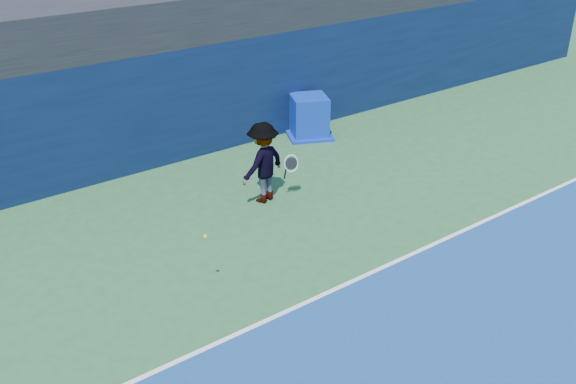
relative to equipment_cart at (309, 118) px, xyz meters
name	(u,v)px	position (x,y,z in m)	size (l,w,h in m)	color
ground	(493,361)	(-3.67, -9.43, -0.55)	(80.00, 80.00, 0.00)	#2B6034
baseline	(366,275)	(-3.67, -6.43, -0.54)	(24.00, 0.10, 0.01)	white
stadium_band	(153,16)	(-3.67, 2.07, 3.05)	(36.00, 3.00, 1.20)	black
back_wall_assembly	(177,102)	(-3.68, 1.07, 0.95)	(36.00, 1.03, 3.00)	#0A1838
equipment_cart	(309,118)	(0.00, 0.00, 0.00)	(1.67, 1.67, 1.21)	#0C2BA8
tennis_player	(263,163)	(-3.43, -2.63, 0.42)	(1.47, 1.00, 1.95)	white
tennis_ball	(205,236)	(-6.36, -5.04, 0.62)	(0.07, 0.07, 0.07)	#CCD617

